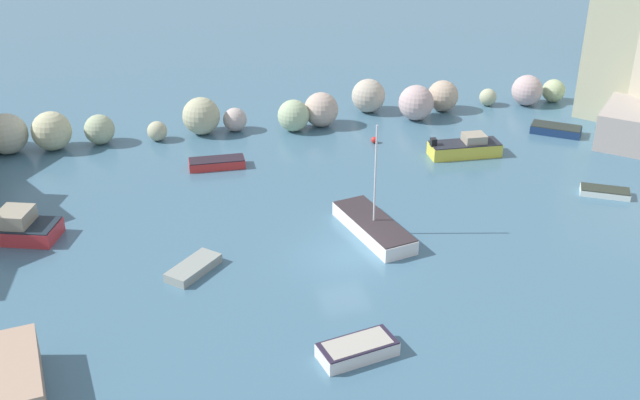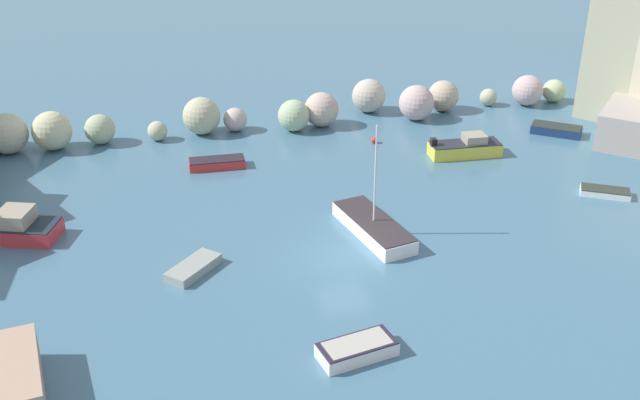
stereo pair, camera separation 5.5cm
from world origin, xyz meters
The scene contains 11 objects.
cove_water centered at (0.00, 0.00, 0.00)m, with size 160.00×160.00×0.00m, color #426B84.
rock_breakwater centered at (-1.03, 18.63, 1.21)m, with size 45.15×5.00×2.68m.
channel_buoy centered at (6.32, 14.04, 0.22)m, with size 0.44×0.44×0.44m, color red.
moored_boat_0 centered at (-16.36, 6.56, 0.59)m, with size 5.68×3.81×1.63m.
moored_boat_1 centered at (2.22, 2.01, 0.43)m, with size 3.01×6.10×6.17m.
moored_boat_2 centered at (-7.44, 0.65, 0.23)m, with size 2.99×2.96×0.46m.
moored_boat_3 centered at (11.39, 10.48, 0.55)m, with size 4.74×1.97×1.45m.
moored_boat_4 centered at (-4.60, 12.74, 0.30)m, with size 3.55×1.44×0.60m.
moored_boat_5 centered at (-1.69, -7.58, 0.35)m, with size 3.42×2.00×0.67m.
moored_boat_6 centered at (16.82, 2.94, 0.21)m, with size 2.98×2.42×0.42m.
moored_boat_7 centered at (19.17, 12.40, 0.30)m, with size 3.57×3.25×0.60m.
Camera 1 is at (-9.61, -31.29, 19.69)m, focal length 42.58 mm.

